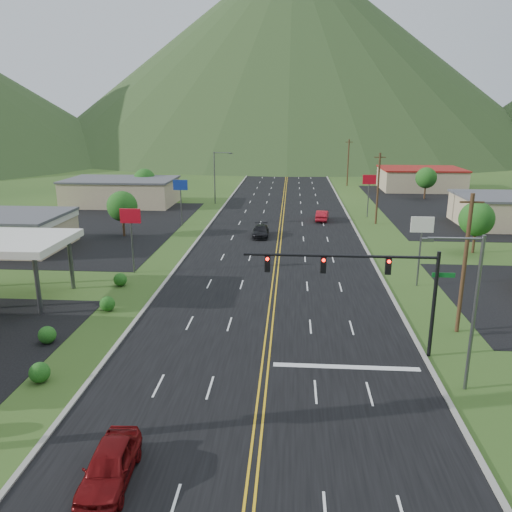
# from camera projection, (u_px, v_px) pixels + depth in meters

# --- Properties ---
(ground) EXTENTS (500.00, 500.00, 0.00)m
(ground) POSITION_uv_depth(u_px,v_px,m) (249.00, 511.00, 19.61)
(ground) COLOR #233F16
(ground) RESTS_ON ground
(road) EXTENTS (20.00, 460.00, 0.04)m
(road) POSITION_uv_depth(u_px,v_px,m) (249.00, 511.00, 19.61)
(road) COLOR black
(road) RESTS_ON ground
(curb_west) EXTENTS (0.30, 460.00, 0.14)m
(curb_west) POSITION_uv_depth(u_px,v_px,m) (1.00, 498.00, 20.32)
(curb_west) COLOR gray
(curb_west) RESTS_ON ground
(traffic_signal) EXTENTS (13.10, 0.43, 7.00)m
(traffic_signal) POSITION_uv_depth(u_px,v_px,m) (371.00, 276.00, 31.13)
(traffic_signal) COLOR black
(traffic_signal) RESTS_ON ground
(streetlight_east) EXTENTS (3.28, 0.25, 9.00)m
(streetlight_east) POSITION_uv_depth(u_px,v_px,m) (469.00, 304.00, 27.01)
(streetlight_east) COLOR #59595E
(streetlight_east) RESTS_ON ground
(streetlight_west) EXTENTS (3.28, 0.25, 9.00)m
(streetlight_west) POSITION_uv_depth(u_px,v_px,m) (216.00, 174.00, 86.18)
(streetlight_west) COLOR #59595E
(streetlight_west) RESTS_ON ground
(gas_canopy) EXTENTS (10.00, 8.00, 5.30)m
(gas_canopy) POSITION_uv_depth(u_px,v_px,m) (5.00, 243.00, 40.93)
(gas_canopy) COLOR white
(gas_canopy) RESTS_ON ground
(building_west_mid) EXTENTS (14.40, 10.40, 4.10)m
(building_west_mid) POSITION_uv_depth(u_px,v_px,m) (2.00, 229.00, 57.69)
(building_west_mid) COLOR #C2B286
(building_west_mid) RESTS_ON ground
(building_west_far) EXTENTS (18.40, 11.40, 4.50)m
(building_west_far) POSITION_uv_depth(u_px,v_px,m) (122.00, 192.00, 86.20)
(building_west_far) COLOR #C2B286
(building_west_far) RESTS_ON ground
(building_east_mid) EXTENTS (14.40, 11.40, 4.30)m
(building_east_mid) POSITION_uv_depth(u_px,v_px,m) (511.00, 211.00, 69.57)
(building_east_mid) COLOR #C2B286
(building_east_mid) RESTS_ON ground
(building_east_far) EXTENTS (16.40, 12.40, 4.50)m
(building_east_far) POSITION_uv_depth(u_px,v_px,m) (420.00, 179.00, 103.40)
(building_east_far) COLOR #C2B286
(building_east_far) RESTS_ON ground
(pole_sign_west_a) EXTENTS (2.00, 0.18, 6.40)m
(pole_sign_west_a) POSITION_uv_depth(u_px,v_px,m) (131.00, 222.00, 48.00)
(pole_sign_west_a) COLOR #59595E
(pole_sign_west_a) RESTS_ON ground
(pole_sign_west_b) EXTENTS (2.00, 0.18, 6.40)m
(pole_sign_west_b) POSITION_uv_depth(u_px,v_px,m) (180.00, 190.00, 69.11)
(pole_sign_west_b) COLOR #59595E
(pole_sign_west_b) RESTS_ON ground
(pole_sign_east_a) EXTENTS (2.00, 0.18, 6.40)m
(pole_sign_east_a) POSITION_uv_depth(u_px,v_px,m) (422.00, 232.00, 44.19)
(pole_sign_east_a) COLOR #59595E
(pole_sign_east_a) RESTS_ON ground
(pole_sign_east_b) EXTENTS (2.00, 0.18, 6.40)m
(pole_sign_east_b) POSITION_uv_depth(u_px,v_px,m) (369.00, 184.00, 74.90)
(pole_sign_east_b) COLOR #59595E
(pole_sign_east_b) RESTS_ON ground
(tree_west_a) EXTENTS (3.84, 3.84, 5.82)m
(tree_west_a) POSITION_uv_depth(u_px,v_px,m) (122.00, 206.00, 63.13)
(tree_west_a) COLOR #382314
(tree_west_a) RESTS_ON ground
(tree_west_b) EXTENTS (3.84, 3.84, 5.82)m
(tree_west_b) POSITION_uv_depth(u_px,v_px,m) (145.00, 179.00, 89.38)
(tree_west_b) COLOR #382314
(tree_west_b) RESTS_ON ground
(tree_east_a) EXTENTS (3.84, 3.84, 5.82)m
(tree_east_a) POSITION_uv_depth(u_px,v_px,m) (477.00, 219.00, 55.40)
(tree_east_a) COLOR #382314
(tree_east_a) RESTS_ON ground
(tree_east_b) EXTENTS (3.84, 3.84, 5.82)m
(tree_east_b) POSITION_uv_depth(u_px,v_px,m) (426.00, 178.00, 91.58)
(tree_east_b) COLOR #382314
(tree_east_b) RESTS_ON ground
(utility_pole_a) EXTENTS (1.60, 0.28, 10.00)m
(utility_pole_a) POSITION_uv_depth(u_px,v_px,m) (465.00, 263.00, 34.54)
(utility_pole_a) COLOR #382314
(utility_pole_a) RESTS_ON ground
(utility_pole_b) EXTENTS (1.60, 0.28, 10.00)m
(utility_pole_b) POSITION_uv_depth(u_px,v_px,m) (378.00, 188.00, 70.05)
(utility_pole_b) COLOR #382314
(utility_pole_b) RESTS_ON ground
(utility_pole_c) EXTENTS (1.60, 0.28, 10.00)m
(utility_pole_c) POSITION_uv_depth(u_px,v_px,m) (348.00, 162.00, 108.43)
(utility_pole_c) COLOR #382314
(utility_pole_c) RESTS_ON ground
(utility_pole_d) EXTENTS (1.60, 0.28, 10.00)m
(utility_pole_d) POSITION_uv_depth(u_px,v_px,m) (334.00, 150.00, 146.82)
(utility_pole_d) COLOR #382314
(utility_pole_d) RESTS_ON ground
(mountain_n) EXTENTS (220.00, 220.00, 85.00)m
(mountain_n) POSITION_uv_depth(u_px,v_px,m) (292.00, 50.00, 219.13)
(mountain_n) COLOR #203B1B
(mountain_n) RESTS_ON ground
(car_red_near) EXTENTS (2.13, 4.80, 1.60)m
(car_red_near) POSITION_uv_depth(u_px,v_px,m) (110.00, 466.00, 20.96)
(car_red_near) COLOR #640B0C
(car_red_near) RESTS_ON ground
(car_dark_mid) EXTENTS (2.02, 4.87, 1.41)m
(car_dark_mid) POSITION_uv_depth(u_px,v_px,m) (261.00, 231.00, 63.60)
(car_dark_mid) COLOR black
(car_dark_mid) RESTS_ON ground
(car_red_far) EXTENTS (2.20, 4.84, 1.54)m
(car_red_far) POSITION_uv_depth(u_px,v_px,m) (322.00, 216.00, 73.21)
(car_red_far) COLOR maroon
(car_red_far) RESTS_ON ground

